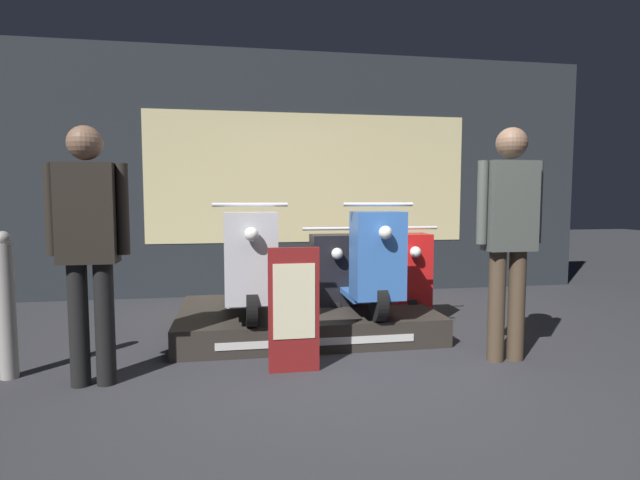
% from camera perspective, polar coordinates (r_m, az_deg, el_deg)
% --- Properties ---
extents(ground_plane, '(30.00, 30.00, 0.00)m').
position_cam_1_polar(ground_plane, '(3.66, 7.22, -15.79)').
color(ground_plane, '#2D2D33').
extents(shop_wall_back, '(7.76, 0.09, 3.20)m').
position_cam_1_polar(shop_wall_back, '(6.73, -1.15, 7.48)').
color(shop_wall_back, '#23282D').
rests_on(shop_wall_back, ground_plane).
extents(display_platform, '(2.36, 1.49, 0.24)m').
position_cam_1_polar(display_platform, '(4.87, -1.75, -9.01)').
color(display_platform, '#2D2823').
rests_on(display_platform, ground_plane).
extents(scooter_display_left, '(0.60, 1.76, 1.00)m').
position_cam_1_polar(scooter_display_left, '(4.67, -8.13, -3.21)').
color(scooter_display_left, black).
rests_on(scooter_display_left, display_platform).
extents(scooter_display_right, '(0.60, 1.76, 1.00)m').
position_cam_1_polar(scooter_display_right, '(4.81, 4.60, -2.93)').
color(scooter_display_right, black).
rests_on(scooter_display_right, display_platform).
extents(scooter_backrow_0, '(0.60, 1.76, 1.00)m').
position_cam_1_polar(scooter_backrow_0, '(5.50, 0.25, -4.51)').
color(scooter_backrow_0, black).
rests_on(scooter_backrow_0, ground_plane).
extents(scooter_backrow_1, '(0.60, 1.76, 1.00)m').
position_cam_1_polar(scooter_backrow_1, '(5.69, 7.95, -4.25)').
color(scooter_backrow_1, black).
rests_on(scooter_backrow_1, ground_plane).
extents(person_left_browsing, '(0.53, 0.23, 1.77)m').
position_cam_1_polar(person_left_browsing, '(3.70, -24.94, 0.34)').
color(person_left_browsing, black).
rests_on(person_left_browsing, ground_plane).
extents(person_right_browsing, '(0.54, 0.24, 1.83)m').
position_cam_1_polar(person_right_browsing, '(4.15, 20.80, 1.52)').
color(person_right_browsing, '#473828').
rests_on(person_right_browsing, ground_plane).
extents(price_sign_board, '(0.38, 0.04, 0.93)m').
position_cam_1_polar(price_sign_board, '(3.70, -3.00, -7.94)').
color(price_sign_board, maroon).
rests_on(price_sign_board, ground_plane).
extents(street_bollard, '(0.12, 0.12, 1.06)m').
position_cam_1_polar(street_bollard, '(4.20, -32.23, -6.36)').
color(street_bollard, gray).
rests_on(street_bollard, ground_plane).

